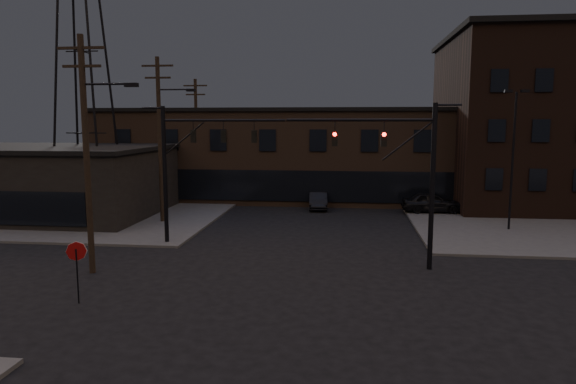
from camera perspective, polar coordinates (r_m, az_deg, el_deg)
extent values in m
plane|color=black|center=(21.73, -0.26, -11.30)|extent=(140.00, 140.00, 0.00)
cube|color=#474744|center=(49.45, -23.07, -1.01)|extent=(30.00, 30.00, 0.15)
cube|color=#483326|center=(48.55, 3.76, 4.10)|extent=(40.00, 12.00, 8.00)
cube|color=black|center=(43.02, -24.86, 0.92)|extent=(16.00, 12.00, 5.00)
cylinder|color=black|center=(25.39, 15.74, 0.47)|extent=(0.24, 0.24, 8.00)
cylinder|color=black|center=(24.89, 7.95, 7.93)|extent=(7.00, 0.14, 0.14)
cube|color=#FF140C|center=(24.95, 10.61, 5.80)|extent=(0.28, 0.22, 0.70)
cube|color=#FF140C|center=(24.90, 5.21, 5.90)|extent=(0.28, 0.22, 0.70)
cylinder|color=black|center=(30.42, -13.51, 1.71)|extent=(0.24, 0.24, 8.00)
cylinder|color=black|center=(29.23, -7.20, 7.91)|extent=(7.00, 0.14, 0.14)
cube|color=black|center=(29.71, -10.47, 6.10)|extent=(0.28, 0.22, 0.70)
cube|color=black|center=(29.24, -7.17, 6.15)|extent=(0.28, 0.22, 0.70)
cube|color=black|center=(28.87, -3.78, 6.17)|extent=(0.28, 0.22, 0.70)
cylinder|color=black|center=(22.00, -22.36, -8.65)|extent=(0.06, 0.06, 2.20)
cylinder|color=maroon|center=(21.77, -22.47, -6.11)|extent=(0.72, 0.33, 0.76)
cylinder|color=black|center=(25.45, -21.47, 3.63)|extent=(0.28, 0.28, 11.00)
cube|color=black|center=(25.61, -22.04, 14.62)|extent=(2.20, 0.12, 0.12)
cube|color=black|center=(25.52, -21.94, 12.84)|extent=(1.80, 0.12, 0.12)
cube|color=black|center=(24.45, -17.01, 11.31)|extent=(0.60, 0.25, 0.18)
cylinder|color=black|center=(36.78, -14.05, 5.44)|extent=(0.28, 0.28, 11.50)
cube|color=black|center=(36.95, -14.32, 13.44)|extent=(2.20, 0.12, 0.12)
cube|color=black|center=(36.88, -14.27, 12.21)|extent=(1.80, 0.12, 0.12)
cube|color=black|center=(36.07, -10.75, 11.06)|extent=(0.60, 0.25, 0.18)
cylinder|color=black|center=(48.47, -10.12, 5.77)|extent=(0.28, 0.28, 11.00)
cube|color=black|center=(48.56, -10.26, 11.55)|extent=(2.20, 0.12, 0.12)
cube|color=black|center=(48.51, -10.24, 10.61)|extent=(1.80, 0.12, 0.12)
cylinder|color=black|center=(36.05, 23.67, 2.99)|extent=(0.14, 0.14, 9.00)
cube|color=black|center=(35.86, 23.30, 10.27)|extent=(0.50, 0.28, 0.18)
cube|color=black|center=(36.15, 24.84, 10.16)|extent=(0.50, 0.28, 0.18)
cube|color=black|center=(42.55, 29.23, 9.43)|extent=(0.50, 0.28, 0.18)
imported|color=black|center=(41.35, 15.69, -1.10)|extent=(4.65, 2.02, 1.56)
imported|color=black|center=(42.33, 3.38, -0.96)|extent=(1.72, 4.23, 1.36)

